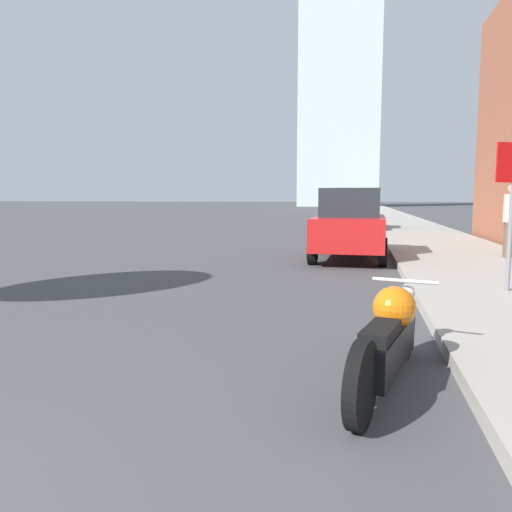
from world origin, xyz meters
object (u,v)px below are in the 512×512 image
Objects in this scene: parked_car_white at (355,207)px; pedestrian at (512,220)px; motorcycle at (389,338)px; parked_car_black at (357,212)px; parked_car_red at (350,225)px.

pedestrian is at bearing -85.07° from parked_car_white.
motorcycle is 1.29× the size of pedestrian.
parked_car_white is at bearing 99.40° from pedestrian.
parked_car_white is (-0.19, 12.33, 0.02)m from parked_car_black.
parked_car_black is at bearing 91.38° from parked_car_red.
parked_car_red reaches higher than parked_car_white.
parked_car_black is at bearing 108.27° from pedestrian.
motorcycle is 8.78m from parked_car_red.
parked_car_black is at bearing 105.72° from motorcycle.
parked_car_black is at bearing -93.58° from parked_car_white.
parked_car_black is 2.61× the size of pedestrian.
parked_car_white is at bearing 92.11° from parked_car_red.
motorcycle is 0.49× the size of parked_car_black.
parked_car_red is 11.18m from parked_car_black.
parked_car_red is at bearing -88.22° from parked_car_black.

